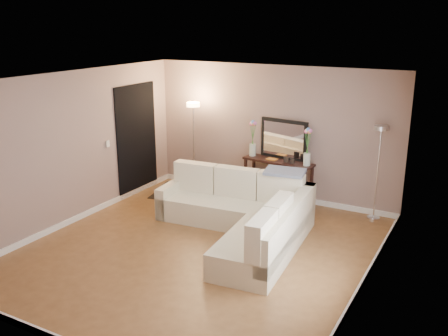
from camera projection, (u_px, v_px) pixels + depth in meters
The scene contains 22 objects.
floor at pixel (199, 249), 7.70m from camera, with size 5.00×5.50×0.01m, color brown.
ceiling at pixel (196, 79), 6.95m from camera, with size 5.00×5.50×0.01m, color white.
wall_back at pixel (273, 133), 9.64m from camera, with size 5.00×0.02×2.60m, color gray.
wall_front at pixel (54, 238), 5.01m from camera, with size 5.00×0.02×2.60m, color gray.
wall_left at pixel (72, 148), 8.48m from camera, with size 0.02×5.50×2.60m, color gray.
wall_right at pixel (371, 196), 6.17m from camera, with size 0.02×5.50×2.60m, color gray.
baseboard_back at pixel (270, 194), 9.98m from camera, with size 5.00×0.03×0.10m, color white.
baseboard_left at pixel (79, 217), 8.83m from camera, with size 0.03×5.50×0.10m, color white.
baseboard_right at pixel (361, 286), 6.54m from camera, with size 0.03×5.50×0.10m, color white.
doorway at pixel (137, 140), 9.95m from camera, with size 0.02×1.20×2.20m, color black.
switch_plate at pixel (108, 144), 9.21m from camera, with size 0.02×0.08×0.12m, color white.
sectional_sofa at pixel (244, 215), 8.14m from camera, with size 2.85×2.59×0.93m.
throw_blanket at pixel (285, 172), 8.35m from camera, with size 0.67×0.38×0.05m, color slate.
console_table at pixel (274, 178), 9.56m from camera, with size 1.42×0.54×0.85m.
leaning_mirror at pixel (284, 139), 9.44m from camera, with size 0.98×0.16×0.77m.
table_decor at pixel (277, 160), 9.38m from camera, with size 0.59×0.17×0.14m.
flower_vase_left at pixel (253, 141), 9.66m from camera, with size 0.16×0.14×0.73m.
flower_vase_right at pixel (307, 150), 9.00m from camera, with size 0.16×0.14×0.73m.
floor_lamp_lit at pixel (194, 129), 10.03m from camera, with size 0.30×0.30×1.83m.
floor_lamp_unlit at pixel (379, 154), 8.55m from camera, with size 0.31×0.31×1.69m.
charcoal_rug at pixel (184, 194), 10.10m from camera, with size 1.19×0.89×0.02m, color black.
black_bag at pixel (173, 189), 10.04m from camera, with size 0.34×0.24×0.22m, color black.
Camera 1 is at (3.71, -5.97, 3.40)m, focal length 40.00 mm.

